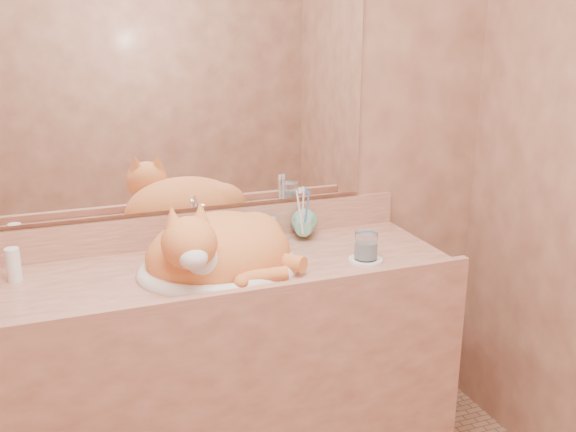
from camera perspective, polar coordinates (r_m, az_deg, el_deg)
name	(u,v)px	position (r m, az deg, el deg)	size (l,w,h in m)	color
wall_back	(188,134)	(2.27, -8.86, 7.20)	(2.40, 0.02, 2.50)	brown
vanity_counter	(216,384)	(2.30, -6.43, -14.59)	(1.60, 0.55, 0.85)	#905340
mirror	(187,94)	(2.23, -8.96, 10.69)	(1.30, 0.02, 0.80)	white
sink_basin	(219,247)	(2.07, -6.15, -2.75)	(0.52, 0.43, 0.16)	white
faucet	(204,230)	(2.26, -7.44, -1.21)	(0.04, 0.11, 0.16)	white
cat	(217,247)	(2.05, -6.33, -2.77)	(0.49, 0.40, 0.26)	orange
soap_dispenser	(265,225)	(2.23, -2.05, -0.79)	(0.09, 0.09, 0.20)	#6DAE91
toothbrush_cup	(303,230)	(2.33, 1.37, -1.26)	(0.10, 0.10, 0.09)	#6DAE91
toothbrushes	(303,210)	(2.31, 1.38, 0.56)	(0.03, 0.03, 0.21)	white
saucer	(366,260)	(2.18, 6.91, -3.91)	(0.12, 0.12, 0.01)	white
water_glass	(366,246)	(2.16, 6.96, -2.65)	(0.08, 0.08, 0.09)	white
lotion_bottle	(13,265)	(2.16, -23.22, -4.01)	(0.04, 0.04, 0.11)	white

